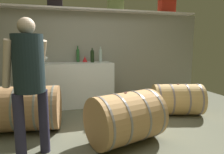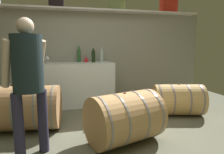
% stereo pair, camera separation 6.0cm
% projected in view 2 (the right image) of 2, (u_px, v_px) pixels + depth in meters
% --- Properties ---
extents(ground_plane, '(6.70, 7.81, 0.02)m').
position_uv_depth(ground_plane, '(106.00, 129.00, 3.17)').
color(ground_plane, '#5B5C4A').
extents(back_wall_panel, '(5.50, 0.10, 1.98)m').
position_uv_depth(back_wall_panel, '(88.00, 57.00, 4.67)').
color(back_wall_panel, gray).
rests_on(back_wall_panel, ground).
extents(high_shelf_board, '(5.06, 0.40, 0.03)m').
position_uv_depth(high_shelf_board, '(89.00, 10.00, 4.37)').
color(high_shelf_board, silver).
rests_on(high_shelf_board, back_wall_panel).
extents(toolcase_black, '(0.31, 0.26, 0.27)m').
position_uv_depth(toolcase_black, '(56.00, 1.00, 4.18)').
color(toolcase_black, black).
rests_on(toolcase_black, high_shelf_board).
extents(toolcase_olive, '(0.34, 0.22, 0.28)m').
position_uv_depth(toolcase_olive, '(117.00, 4.00, 4.50)').
color(toolcase_olive, olive).
rests_on(toolcase_olive, high_shelf_board).
extents(toolcase_red, '(0.37, 0.26, 0.31)m').
position_uv_depth(toolcase_red, '(168.00, 6.00, 4.82)').
color(toolcase_red, red).
rests_on(toolcase_red, high_shelf_board).
extents(work_cabinet, '(1.40, 0.60, 0.90)m').
position_uv_depth(work_cabinet, '(79.00, 84.00, 4.34)').
color(work_cabinet, white).
rests_on(work_cabinet, ground).
extents(wine_bottle_green, '(0.07, 0.07, 0.34)m').
position_uv_depth(wine_bottle_green, '(79.00, 55.00, 4.47)').
color(wine_bottle_green, '#295D2E').
rests_on(wine_bottle_green, work_cabinet).
extents(wine_bottle_clear, '(0.07, 0.07, 0.33)m').
position_uv_depth(wine_bottle_clear, '(102.00, 55.00, 4.52)').
color(wine_bottle_clear, '#B1C9C2').
rests_on(wine_bottle_clear, work_cabinet).
extents(wine_bottle_dark, '(0.08, 0.08, 0.30)m').
position_uv_depth(wine_bottle_dark, '(93.00, 56.00, 4.35)').
color(wine_bottle_dark, black).
rests_on(wine_bottle_dark, work_cabinet).
extents(wine_glass, '(0.08, 0.08, 0.14)m').
position_uv_depth(wine_glass, '(47.00, 58.00, 4.13)').
color(wine_glass, white).
rests_on(wine_glass, work_cabinet).
extents(red_funnel, '(0.11, 0.11, 0.12)m').
position_uv_depth(red_funnel, '(86.00, 59.00, 4.49)').
color(red_funnel, red).
rests_on(red_funnel, work_cabinet).
extents(wine_barrel_near, '(0.99, 0.78, 0.68)m').
position_uv_depth(wine_barrel_near, '(28.00, 108.00, 3.08)').
color(wine_barrel_near, '#A9794C').
rests_on(wine_barrel_near, ground).
extents(wine_barrel_far, '(1.06, 0.89, 0.67)m').
position_uv_depth(wine_barrel_far, '(125.00, 118.00, 2.67)').
color(wine_barrel_far, tan).
rests_on(wine_barrel_far, ground).
extents(wine_barrel_flank, '(0.98, 0.76, 0.57)m').
position_uv_depth(wine_barrel_flank, '(178.00, 100.00, 3.74)').
color(wine_barrel_flank, tan).
rests_on(wine_barrel_flank, ground).
extents(winemaker_pouring, '(0.51, 0.47, 1.55)m').
position_uv_depth(winemaker_pouring, '(28.00, 74.00, 2.25)').
color(winemaker_pouring, '#28263C').
rests_on(winemaker_pouring, ground).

